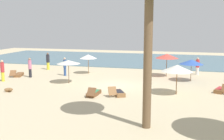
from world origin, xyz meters
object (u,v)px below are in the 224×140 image
object	(u,v)px
lounger_2	(118,93)
person_0	(30,67)
umbrella_4	(68,62)
person_3	(2,70)
umbrella_5	(177,68)
umbrella_2	(191,62)
lounger_3	(221,90)
lounger_1	(18,75)
umbrella_3	(167,56)
person_5	(48,61)
lounger_0	(94,93)
umbrella_0	(88,57)
person_2	(65,66)
dog	(9,90)
person_4	(197,66)

from	to	relation	value
lounger_2	person_0	world-z (taller)	person_0
umbrella_4	person_3	size ratio (longest dim) A/B	1.04
umbrella_4	umbrella_5	xyz separation A→B (m)	(9.09, -1.58, 0.08)
umbrella_2	lounger_3	bearing A→B (deg)	-59.54
umbrella_2	lounger_1	size ratio (longest dim) A/B	1.15
umbrella_3	person_3	xyz separation A→B (m)	(-14.04, -5.88, -1.03)
umbrella_2	person_5	size ratio (longest dim) A/B	1.09
lounger_0	person_5	distance (m)	12.69
umbrella_3	lounger_3	size ratio (longest dim) A/B	1.29
umbrella_3	person_5	xyz separation A→B (m)	(-13.13, 0.89, -1.06)
umbrella_0	lounger_0	bearing A→B (deg)	-68.21
umbrella_5	person_5	size ratio (longest dim) A/B	1.17
lounger_0	umbrella_2	bearing A→B (deg)	44.86
lounger_0	person_2	world-z (taller)	person_2
person_5	dog	world-z (taller)	person_5
person_3	lounger_1	bearing A→B (deg)	91.51
lounger_2	person_5	bearing A→B (deg)	138.89
lounger_0	lounger_2	bearing A→B (deg)	16.79
umbrella_3	lounger_1	size ratio (longest dim) A/B	1.24
umbrella_0	umbrella_3	size ratio (longest dim) A/B	0.89
umbrella_5	lounger_0	size ratio (longest dim) A/B	1.30
umbrella_5	person_4	size ratio (longest dim) A/B	1.29
lounger_3	dog	size ratio (longest dim) A/B	2.50
umbrella_2	lounger_2	bearing A→B (deg)	-129.28
lounger_2	dog	xyz separation A→B (m)	(-8.23, -1.13, -0.00)
person_3	dog	world-z (taller)	person_3
umbrella_3	lounger_3	world-z (taller)	umbrella_3
umbrella_3	person_0	distance (m)	13.21
person_4	dog	world-z (taller)	person_4
umbrella_3	dog	size ratio (longest dim) A/B	3.23
umbrella_4	lounger_1	world-z (taller)	umbrella_4
lounger_0	dog	size ratio (longest dim) A/B	2.48
person_2	umbrella_4	bearing A→B (deg)	-60.51
dog	person_4	bearing A→B (deg)	38.02
person_5	dog	distance (m)	10.24
person_2	lounger_2	bearing A→B (deg)	-41.26
person_4	lounger_2	bearing A→B (deg)	-120.78
umbrella_5	person_4	xyz separation A→B (m)	(1.89, 8.65, -1.07)
umbrella_5	lounger_3	size ratio (longest dim) A/B	1.29
umbrella_2	umbrella_3	bearing A→B (deg)	143.29
umbrella_0	lounger_2	world-z (taller)	umbrella_0
person_3	person_2	bearing A→B (deg)	42.33
lounger_0	person_4	size ratio (longest dim) A/B	0.99
lounger_3	person_0	bearing A→B (deg)	174.62
lounger_3	person_4	bearing A→B (deg)	100.73
lounger_2	lounger_0	bearing A→B (deg)	-163.21
umbrella_0	umbrella_3	world-z (taller)	umbrella_3
umbrella_4	lounger_1	size ratio (longest dim) A/B	1.12
dog	lounger_1	bearing A→B (deg)	117.21
lounger_0	person_0	xyz separation A→B (m)	(-8.01, 4.88, 0.80)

